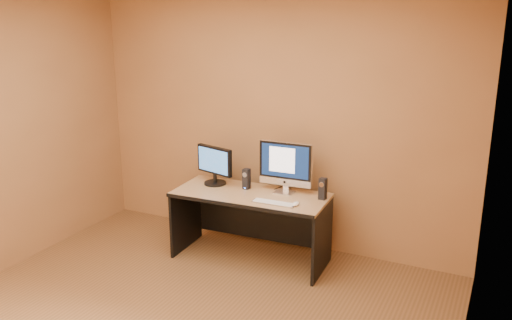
{
  "coord_description": "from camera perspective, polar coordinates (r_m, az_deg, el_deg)",
  "views": [
    {
      "loc": [
        2.15,
        -2.87,
        2.39
      ],
      "look_at": [
        0.09,
        1.37,
        1.05
      ],
      "focal_mm": 38.0,
      "sensor_mm": 36.0,
      "label": 1
    }
  ],
  "objects": [
    {
      "name": "walls",
      "position": [
        3.75,
        -10.47,
        -1.28
      ],
      "size": [
        4.0,
        4.0,
        2.6
      ],
      "primitive_type": null,
      "color": "olive",
      "rests_on": "ground"
    },
    {
      "name": "desk",
      "position": [
        5.27,
        -0.58,
        -7.02
      ],
      "size": [
        1.49,
        0.71,
        0.68
      ],
      "primitive_type": null,
      "rotation": [
        0.0,
        0.0,
        0.05
      ],
      "color": "tan",
      "rests_on": "ground"
    },
    {
      "name": "imac",
      "position": [
        5.1,
        3.02,
        -0.78
      ],
      "size": [
        0.53,
        0.21,
        0.5
      ],
      "primitive_type": null,
      "rotation": [
        0.0,
        0.0,
        0.04
      ],
      "color": "silver",
      "rests_on": "desk"
    },
    {
      "name": "second_monitor",
      "position": [
        5.37,
        -4.37,
        -0.59
      ],
      "size": [
        0.48,
        0.32,
        0.38
      ],
      "primitive_type": null,
      "rotation": [
        0.0,
        0.0,
        -0.25
      ],
      "color": "black",
      "rests_on": "desk"
    },
    {
      "name": "speaker_left",
      "position": [
        5.25,
        -1.01,
        -2.0
      ],
      "size": [
        0.07,
        0.07,
        0.2
      ],
      "primitive_type": null,
      "rotation": [
        0.0,
        0.0,
        -0.05
      ],
      "color": "black",
      "rests_on": "desk"
    },
    {
      "name": "speaker_right",
      "position": [
        5.0,
        7.04,
        -3.02
      ],
      "size": [
        0.07,
        0.07,
        0.2
      ],
      "primitive_type": null,
      "rotation": [
        0.0,
        0.0,
        -0.07
      ],
      "color": "black",
      "rests_on": "desk"
    },
    {
      "name": "keyboard",
      "position": [
        4.89,
        1.85,
        -4.52
      ],
      "size": [
        0.4,
        0.12,
        0.02
      ],
      "primitive_type": "cube",
      "rotation": [
        0.0,
        0.0,
        0.03
      ],
      "color": "#B3B3B8",
      "rests_on": "desk"
    },
    {
      "name": "mouse",
      "position": [
        4.85,
        4.21,
        -4.62
      ],
      "size": [
        0.06,
        0.09,
        0.03
      ],
      "primitive_type": "ellipsoid",
      "rotation": [
        0.0,
        0.0,
        -0.03
      ],
      "color": "white",
      "rests_on": "desk"
    },
    {
      "name": "cable_a",
      "position": [
        5.26,
        3.7,
        -3.1
      ],
      "size": [
        0.11,
        0.17,
        0.01
      ],
      "primitive_type": "cylinder",
      "rotation": [
        1.57,
        0.0,
        0.57
      ],
      "color": "black",
      "rests_on": "desk"
    },
    {
      "name": "cable_b",
      "position": [
        5.31,
        2.5,
        -2.88
      ],
      "size": [
        0.05,
        0.16,
        0.01
      ],
      "primitive_type": "cylinder",
      "rotation": [
        1.57,
        0.0,
        -0.24
      ],
      "color": "black",
      "rests_on": "desk"
    }
  ]
}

